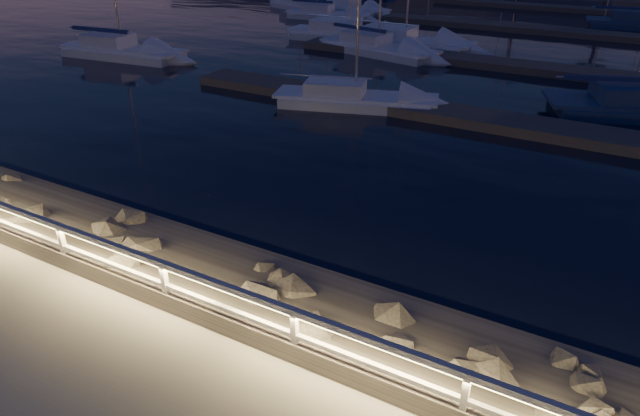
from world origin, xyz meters
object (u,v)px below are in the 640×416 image
at_px(sailboat_b, 351,97).
at_px(sailboat_f, 376,46).
at_px(sailboat_n, 350,7).
at_px(sailboat_i, 298,4).
at_px(sailboat_a, 120,49).
at_px(guard_rail, 124,259).
at_px(sailboat_j, 348,33).
at_px(sailboat_e, 325,14).
at_px(sailboat_g, 402,40).

xyz_separation_m(sailboat_b, sailboat_f, (-3.61, 10.34, 0.03)).
distance_m(sailboat_b, sailboat_n, 27.38).
xyz_separation_m(sailboat_b, sailboat_i, (-17.39, 23.66, 0.01)).
xyz_separation_m(sailboat_a, sailboat_b, (16.35, -1.86, -0.06)).
relative_size(sailboat_a, sailboat_b, 1.12).
bearing_deg(sailboat_a, sailboat_f, 27.10).
distance_m(guard_rail, sailboat_f, 26.64).
bearing_deg(sailboat_j, sailboat_i, 129.16).
bearing_deg(sailboat_f, sailboat_b, -58.36).
height_order(sailboat_b, sailboat_j, sailboat_j).
height_order(guard_rail, sailboat_e, sailboat_e).
xyz_separation_m(guard_rail, sailboat_n, (-15.26, 39.86, -0.95)).
xyz_separation_m(sailboat_a, sailboat_g, (13.38, 11.13, -0.02)).
bearing_deg(guard_rail, sailboat_a, 137.65).
relative_size(sailboat_e, sailboat_j, 0.80).
xyz_separation_m(guard_rail, sailboat_e, (-15.41, 35.74, -0.95)).
distance_m(guard_rail, sailboat_g, 29.10).
height_order(sailboat_a, sailboat_e, sailboat_a).
relative_size(guard_rail, sailboat_j, 3.00).
relative_size(sailboat_a, sailboat_j, 0.92).
distance_m(sailboat_b, sailboat_e, 23.86).
height_order(sailboat_e, sailboat_i, sailboat_i).
xyz_separation_m(guard_rail, sailboat_j, (-9.69, 28.64, -0.90)).
bearing_deg(sailboat_n, sailboat_e, -76.94).
bearing_deg(sailboat_j, sailboat_n, 110.91).
distance_m(sailboat_i, sailboat_j, 14.83).
distance_m(sailboat_e, sailboat_g, 12.10).
height_order(sailboat_e, sailboat_n, sailboat_n).
xyz_separation_m(sailboat_b, sailboat_e, (-12.68, 20.21, 0.01)).
distance_m(sailboat_a, sailboat_g, 17.40).
height_order(guard_rail, sailboat_i, sailboat_i).
bearing_deg(sailboat_e, sailboat_f, -53.51).
height_order(sailboat_a, sailboat_b, sailboat_a).
height_order(sailboat_a, sailboat_g, sailboat_g).
bearing_deg(sailboat_j, guard_rail, -76.78).
bearing_deg(guard_rail, sailboat_b, 99.94).
height_order(sailboat_e, sailboat_j, sailboat_j).
height_order(sailboat_f, sailboat_n, sailboat_f).
relative_size(sailboat_b, sailboat_g, 0.82).
relative_size(sailboat_g, sailboat_n, 1.19).
distance_m(sailboat_b, sailboat_g, 13.33).
distance_m(sailboat_g, sailboat_n, 14.84).
distance_m(sailboat_j, sailboat_n, 12.53).
relative_size(sailboat_b, sailboat_e, 1.04).
xyz_separation_m(sailboat_a, sailboat_i, (-1.03, 21.80, -0.04)).
distance_m(sailboat_b, sailboat_i, 29.36).
bearing_deg(guard_rail, sailboat_f, 103.76).
xyz_separation_m(sailboat_e, sailboat_j, (5.71, -7.10, 0.04)).
height_order(sailboat_e, sailboat_g, sailboat_g).
distance_m(sailboat_b, sailboat_j, 14.85).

